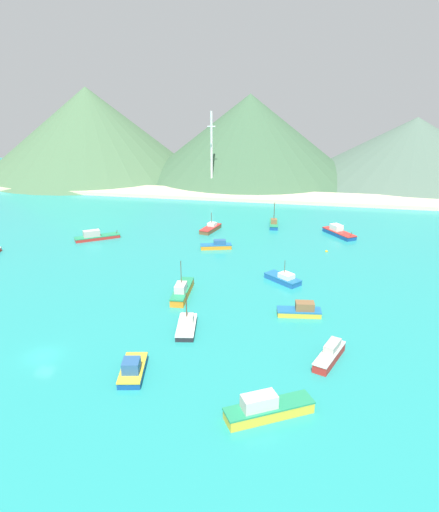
{
  "coord_description": "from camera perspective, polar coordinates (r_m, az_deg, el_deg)",
  "views": [
    {
      "loc": [
        34.42,
        -50.04,
        34.75
      ],
      "look_at": [
        16.42,
        42.64,
        0.58
      ],
      "focal_mm": 32.9,
      "sensor_mm": 36.0,
      "label": 1
    }
  ],
  "objects": [
    {
      "name": "fishing_boat_12",
      "position": [
        116.89,
        -14.82,
        2.34
      ],
      "size": [
        10.11,
        8.28,
        2.4
      ],
      "color": "red",
      "rests_on": "ground"
    },
    {
      "name": "fishing_boat_2",
      "position": [
        55.05,
        5.78,
        -17.94
      ],
      "size": [
        10.19,
        7.37,
        2.99
      ],
      "color": "gold",
      "rests_on": "ground"
    },
    {
      "name": "fishing_boat_1",
      "position": [
        89.27,
        7.77,
        -2.71
      ],
      "size": [
        7.42,
        6.81,
        4.37
      ],
      "color": "#1E5BA8",
      "rests_on": "ground"
    },
    {
      "name": "fishing_boat_5",
      "position": [
        65.93,
        13.28,
        -11.57
      ],
      "size": [
        4.62,
        7.96,
        2.38
      ],
      "color": "red",
      "rests_on": "ground"
    },
    {
      "name": "fishing_boat_9",
      "position": [
        82.79,
        -4.57,
        -4.26
      ],
      "size": [
        3.04,
        10.32,
        6.79
      ],
      "color": "orange",
      "rests_on": "ground"
    },
    {
      "name": "hill_central",
      "position": [
        193.99,
        3.69,
        14.35
      ],
      "size": [
        85.75,
        85.75,
        32.28
      ],
      "color": "#3D6042",
      "rests_on": "ground"
    },
    {
      "name": "buoy_0",
      "position": [
        107.32,
        12.88,
        0.54
      ],
      "size": [
        0.61,
        0.61,
        0.61
      ],
      "color": "gold",
      "rests_on": "ground"
    },
    {
      "name": "fishing_boat_11",
      "position": [
        124.67,
        6.61,
        3.93
      ],
      "size": [
        2.84,
        8.33,
        6.49
      ],
      "color": "#14478C",
      "rests_on": "ground"
    },
    {
      "name": "fishing_boat_3",
      "position": [
        120.02,
        -1.07,
        3.4
      ],
      "size": [
        4.41,
        8.41,
        4.7
      ],
      "color": "brown",
      "rests_on": "ground"
    },
    {
      "name": "fishing_boat_10",
      "position": [
        62.45,
        -10.53,
        -13.36
      ],
      "size": [
        4.25,
        7.52,
        2.54
      ],
      "color": "#14478C",
      "rests_on": "ground"
    },
    {
      "name": "ground",
      "position": [
        93.9,
        -11.39,
        -2.41
      ],
      "size": [
        260.0,
        280.0,
        0.5
      ],
      "color": "teal"
    },
    {
      "name": "hill_east",
      "position": [
        203.03,
        22.57,
        11.97
      ],
      "size": [
        87.29,
        87.29,
        23.86
      ],
      "color": "#4C6656",
      "rests_on": "ground"
    },
    {
      "name": "hill_west",
      "position": [
        208.47,
        -15.6,
        14.43
      ],
      "size": [
        88.85,
        88.85,
        34.87
      ],
      "color": "#476B47",
      "rests_on": "ground"
    },
    {
      "name": "fishing_boat_0",
      "position": [
        77.0,
        9.84,
        -6.54
      ],
      "size": [
        7.28,
        3.33,
        2.34
      ],
      "color": "gold",
      "rests_on": "ground"
    },
    {
      "name": "fishing_boat_4",
      "position": [
        71.95,
        -4.02,
        -8.43
      ],
      "size": [
        3.87,
        7.81,
        5.89
      ],
      "color": "#232328",
      "rests_on": "ground"
    },
    {
      "name": "fishing_boat_13",
      "position": [
        119.89,
        14.27,
        2.84
      ],
      "size": [
        8.15,
        9.75,
        2.53
      ],
      "color": "#14478C",
      "rests_on": "ground"
    },
    {
      "name": "beach_strip",
      "position": [
        160.14,
        -1.69,
        7.57
      ],
      "size": [
        247.0,
        14.95,
        1.2
      ],
      "primitive_type": "cube",
      "color": "beige",
      "rests_on": "ground"
    },
    {
      "name": "radio_tower",
      "position": [
        161.77,
        -0.97,
        12.49
      ],
      "size": [
        2.73,
        2.18,
        27.27
      ],
      "color": "silver",
      "rests_on": "ground"
    },
    {
      "name": "fishing_boat_7",
      "position": [
        106.49,
        -0.33,
        1.28
      ],
      "size": [
        7.33,
        3.83,
        2.09
      ],
      "color": "orange",
      "rests_on": "ground"
    }
  ]
}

